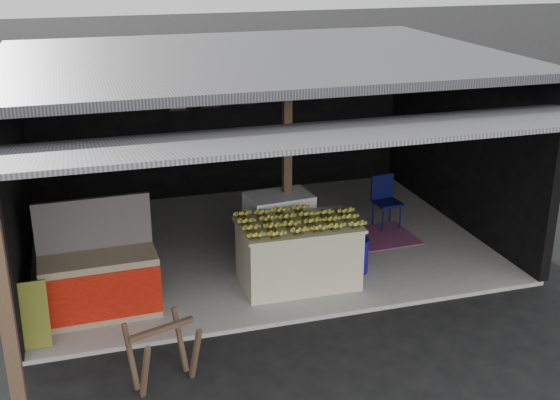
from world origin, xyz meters
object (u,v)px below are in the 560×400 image
object	(u,v)px
neighbor_stall	(100,282)
sawhorse	(163,348)
water_barrel	(357,256)
plastic_chair	(385,197)
banana_table	(298,253)
white_crate	(279,227)

from	to	relation	value
neighbor_stall	sawhorse	bearing A→B (deg)	-73.27
water_barrel	plastic_chair	size ratio (longest dim) A/B	0.56
banana_table	water_barrel	xyz separation A→B (m)	(0.92, 0.09, -0.21)
plastic_chair	water_barrel	bearing A→B (deg)	-132.30
white_crate	plastic_chair	bearing A→B (deg)	14.82
banana_table	water_barrel	size ratio (longest dim) A/B	3.41
neighbor_stall	sawhorse	xyz separation A→B (m)	(0.56, -1.67, -0.06)
banana_table	white_crate	world-z (taller)	white_crate
white_crate	plastic_chair	xyz separation A→B (m)	(2.07, 0.78, -0.00)
water_barrel	white_crate	bearing A→B (deg)	142.30
water_barrel	banana_table	bearing A→B (deg)	-174.13
sawhorse	white_crate	bearing A→B (deg)	32.64
white_crate	plastic_chair	world-z (taller)	white_crate
neighbor_stall	water_barrel	size ratio (longest dim) A/B	3.09
neighbor_stall	plastic_chair	world-z (taller)	neighbor_stall
neighbor_stall	banana_table	bearing A→B (deg)	0.48
white_crate	sawhorse	distance (m)	3.34
banana_table	plastic_chair	size ratio (longest dim) A/B	1.89
sawhorse	plastic_chair	bearing A→B (deg)	20.47
white_crate	sawhorse	xyz separation A→B (m)	(-2.09, -2.60, -0.12)
sawhorse	water_barrel	bearing A→B (deg)	13.03
banana_table	sawhorse	distance (m)	2.76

